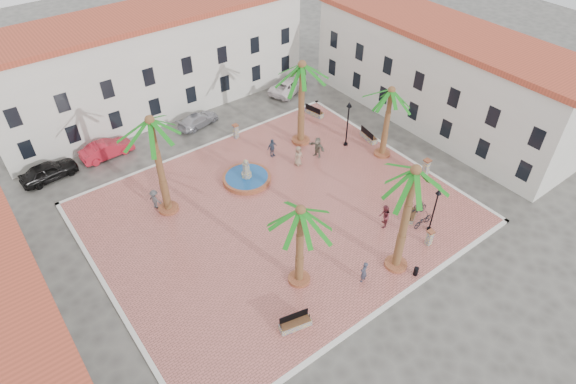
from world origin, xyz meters
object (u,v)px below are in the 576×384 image
Objects in this scene: bench_e at (369,136)px; bench_ne at (314,112)px; bollard_n at (236,131)px; pedestrian_fountain_b at (272,148)px; palm_nw at (152,131)px; bollard_e at (426,167)px; litter_bin at (416,271)px; pedestrian_fountain_a at (298,156)px; car_silver at (198,120)px; palm_ne at (302,74)px; fountain at (247,177)px; bollard_se at (430,238)px; palm_sw at (300,220)px; lamppost_e at (348,116)px; car_black at (49,171)px; cyclist_a at (364,272)px; lamppost_s at (436,203)px; pedestrian_east at (317,147)px; bench_se at (412,215)px; car_white at (289,85)px; pedestrian_north at (155,199)px; bicycle_b at (418,209)px; bench_s at (295,324)px; cyclist_b at (384,216)px; palm_e at (390,98)px; car_red at (107,149)px; palm_s at (414,182)px.

bench_e is 1.01× the size of bench_ne.
bollard_n is 0.79× the size of pedestrian_fountain_b.
bollard_e is (18.82, -8.88, -6.26)m from palm_nw.
bollard_n is at bearing 91.96° from litter_bin.
pedestrian_fountain_a reaches higher than car_silver.
palm_ne reaches higher than bench_e.
pedestrian_fountain_a reaches higher than pedestrian_fountain_b.
litter_bin is at bearing -57.20° from palm_nw.
bollard_se is (6.18, -13.69, 0.38)m from fountain.
palm_sw is 18.09m from bollard_n.
lamppost_e is 7.01× the size of litter_bin.
car_black is (-16.01, 25.09, 0.30)m from litter_bin.
bollard_e is (12.13, -8.28, 0.50)m from fountain.
palm_nw is 1.90× the size of lamppost_e.
fountain is at bearing 101.40° from bench_ne.
cyclist_a is at bearing -156.02° from car_black.
lamppost_s is (14.07, -13.38, -4.47)m from palm_nw.
pedestrian_east is (9.70, 9.82, -4.45)m from palm_sw.
lamppost_e is 13.29m from bollard_se.
car_white is (4.59, 21.20, 0.32)m from bench_se.
palm_nw is 6.53× the size of bollard_se.
car_black is 24.54m from car_white.
car_silver is (-3.59, 10.79, -0.44)m from pedestrian_fountain_a.
pedestrian_north is at bearing -108.65° from pedestrian_east.
bicycle_b is at bearing -82.78° from pedestrian_fountain_a.
palm_sw is at bearing 61.53° from bench_s.
cyclist_a is (-3.11, 1.73, 0.54)m from litter_bin.
palm_nw is 4.82× the size of pedestrian_fountain_b.
pedestrian_fountain_b is at bearing -77.40° from bollard_n.
pedestrian_north reaches higher than car_black.
pedestrian_fountain_b is at bearing -117.24° from cyclist_a.
cyclist_b is at bearing 110.56° from bollard_se.
palm_e is 14.49m from litter_bin.
pedestrian_fountain_b is 0.38× the size of car_red.
car_silver is (-5.93, 8.16, -6.12)m from palm_ne.
cyclist_b is (-4.87, -9.36, -1.99)m from lamppost_e.
car_red is (-14.40, 11.17, -0.35)m from pedestrian_east.
palm_e is 19.88m from bench_s.
palm_nw is 16.71m from cyclist_a.
cyclist_b is 0.37× the size of car_white.
fountain is 1.94× the size of bench_ne.
palm_s is at bearing -170.05° from pedestrian_north.
car_black is at bearing 103.76° from bench_se.
car_silver is at bearing -94.68° from car_red.
palm_s is at bearing -89.18° from bollard_n.
lamppost_e is (9.85, -1.12, 2.66)m from fountain.
palm_ne is 1.74× the size of car_red.
lamppost_s reaches higher than bicycle_b.
bench_se is at bearing -120.16° from palm_e.
bicycle_b is (5.01, 2.53, -6.68)m from palm_s.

